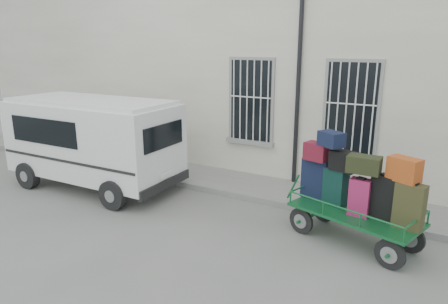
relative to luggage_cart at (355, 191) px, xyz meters
name	(u,v)px	position (x,y,z in m)	size (l,w,h in m)	color
ground	(207,219)	(-3.02, -0.52, -1.05)	(80.00, 80.00, 0.00)	slate
building	(297,69)	(-3.02, 4.98, 1.95)	(24.00, 5.15, 6.00)	#BEB4A2
sidewalk	(250,186)	(-3.02, 1.68, -0.98)	(24.00, 1.70, 0.15)	slate
luggage_cart	(355,191)	(0.00, 0.00, 0.00)	(2.87, 1.75, 2.13)	black
van	(93,138)	(-6.76, -0.22, 0.31)	(4.79, 2.25, 2.39)	silver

